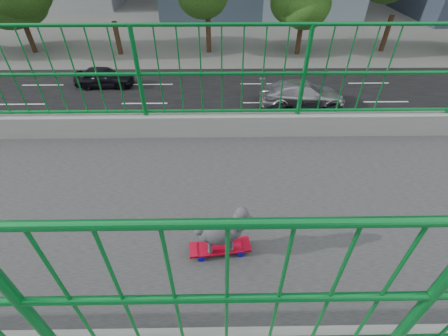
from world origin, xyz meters
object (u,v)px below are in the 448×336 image
Objects in this scene: skateboard at (220,248)px; car_1 at (403,156)px; poodle at (223,230)px; car_2 at (314,120)px; car_3 at (303,94)px; car_4 at (104,77)px.

car_1 is (-9.73, 8.67, -6.39)m from skateboard.
poodle is at bearing -41.64° from car_1.
car_2 is 1.02× the size of car_3.
poodle is 0.12× the size of car_4.
car_4 is (-9.60, -16.94, 0.04)m from car_1.
car_2 is (-3.20, -3.44, 0.11)m from car_1.
poodle is 0.09× the size of car_3.
poodle reaches higher than car_1.
car_1 is 4.70m from car_2.
car_2 is (-12.93, 5.21, -6.52)m from poodle.
poodle is 22.04m from car_4.
car_3 is (-16.13, 5.24, -6.50)m from poodle.
poodle is 14.61m from car_1.
car_2 reaches higher than car_1.
poodle is 18.16m from car_3.
car_1 is 19.47m from car_4.
car_3 is at bearing -103.30° from car_4.
car_4 is at bearing -119.54° from car_1.
car_4 is (-3.20, -13.53, -0.09)m from car_3.
car_4 is (-6.40, -13.50, -0.07)m from car_2.
car_3 reaches higher than car_4.
skateboard is 0.10× the size of car_2.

